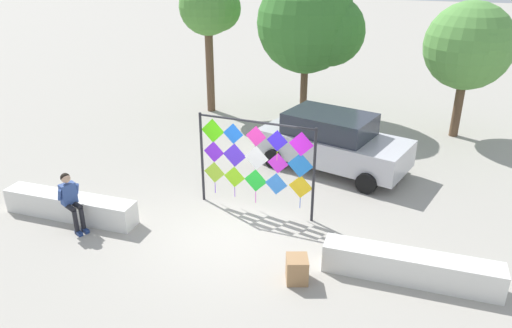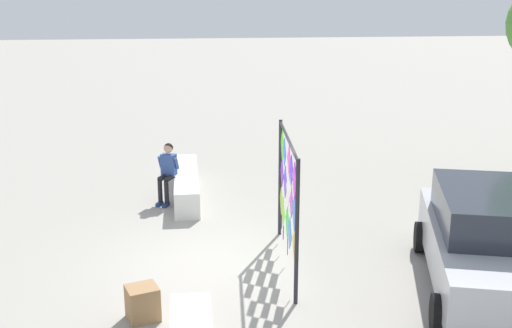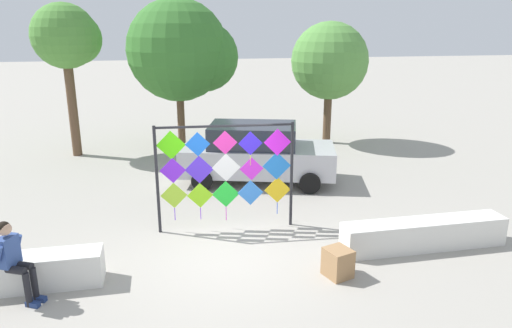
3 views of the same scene
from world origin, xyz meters
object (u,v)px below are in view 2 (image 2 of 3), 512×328
object	(u,v)px
kite_display_rack	(288,189)
seated_vendor	(167,169)
parked_car	(490,241)
cardboard_box_large	(143,303)

from	to	relation	value
kite_display_rack	seated_vendor	bearing A→B (deg)	-149.57
seated_vendor	parked_car	bearing A→B (deg)	46.34
kite_display_rack	cardboard_box_large	size ratio (longest dim) A/B	5.65
cardboard_box_large	parked_car	bearing A→B (deg)	93.33
seated_vendor	parked_car	world-z (taller)	parked_car
kite_display_rack	seated_vendor	distance (m)	4.58
parked_car	cardboard_box_large	bearing A→B (deg)	-86.67
kite_display_rack	parked_car	size ratio (longest dim) A/B	0.64
parked_car	cardboard_box_large	distance (m)	5.90
kite_display_rack	parked_car	bearing A→B (deg)	66.80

